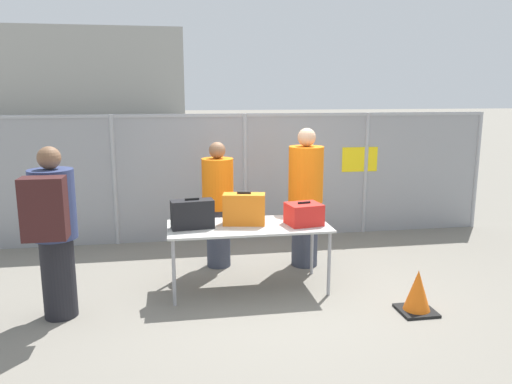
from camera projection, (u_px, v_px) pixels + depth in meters
ground_plane at (271, 287)px, 6.00m from camera, size 120.00×120.00×0.00m
fence_section at (246, 174)px, 7.85m from camera, size 8.06×0.07×1.98m
inspection_table at (249, 230)px, 5.83m from camera, size 1.87×0.83×0.78m
suitcase_black at (192, 214)px, 5.67m from camera, size 0.50×0.26×0.35m
suitcase_orange at (244, 209)px, 5.82m from camera, size 0.52×0.31×0.39m
suitcase_red at (304, 214)px, 5.83m from camera, size 0.43×0.39×0.27m
traveler_hooded at (53, 227)px, 4.98m from camera, size 0.44×0.68×1.78m
security_worker_near at (218, 203)px, 6.58m from camera, size 0.41×0.41×1.67m
security_worker_far at (305, 196)px, 6.60m from camera, size 0.46×0.46×1.85m
utility_trailer at (277, 195)px, 9.27m from camera, size 4.42×2.16×0.72m
distant_hangar at (96, 76)px, 43.26m from camera, size 14.88×8.31×7.43m
traffic_cone at (417, 293)px, 5.28m from camera, size 0.38×0.38×0.47m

